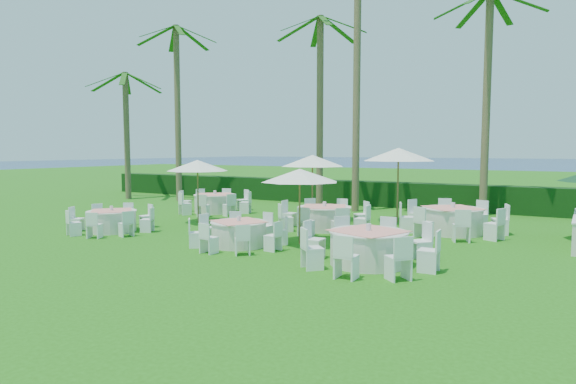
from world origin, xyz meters
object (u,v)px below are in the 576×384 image
banquet_table_c (368,247)px  banquet_table_e (324,217)px  umbrella_a (197,166)px  umbrella_b (300,175)px  umbrella_d (398,154)px  banquet_table_a (112,220)px  banquet_table_d (215,203)px  umbrella_c (312,161)px  banquet_table_f (453,220)px  banquet_table_b (239,233)px

banquet_table_c → banquet_table_e: (-3.12, 4.17, -0.01)m
umbrella_a → umbrella_b: 5.55m
banquet_table_e → banquet_table_c: bearing=-53.3°
banquet_table_c → umbrella_d: (-1.36, 6.97, 2.16)m
banquet_table_e → banquet_table_a: bearing=-147.5°
banquet_table_d → umbrella_b: 8.20m
umbrella_c → umbrella_d: 3.28m
banquet_table_a → umbrella_d: (7.91, 6.71, 2.22)m
banquet_table_e → banquet_table_f: 4.28m
banquet_table_b → umbrella_d: 7.48m
banquet_table_e → umbrella_a: umbrella_a is taller
banquet_table_b → banquet_table_e: size_ratio=0.89×
banquet_table_e → banquet_table_f: (4.05, 1.37, 0.03)m
umbrella_b → umbrella_d: bearing=76.8°
banquet_table_c → umbrella_b: umbrella_b is taller
umbrella_a → umbrella_b: bearing=-18.1°
umbrella_a → umbrella_b: umbrella_a is taller
umbrella_c → banquet_table_c: bearing=-53.0°
banquet_table_c → umbrella_b: bearing=151.4°
umbrella_b → banquet_table_a: bearing=-169.8°
banquet_table_c → umbrella_a: 8.71m
banquet_table_d → umbrella_a: 3.58m
banquet_table_c → umbrella_d: umbrella_d is taller
umbrella_c → banquet_table_d: bearing=179.1°
umbrella_b → banquet_table_f: bearing=48.8°
banquet_table_c → umbrella_c: umbrella_c is taller
banquet_table_c → banquet_table_f: size_ratio=0.98×
umbrella_d → banquet_table_a: bearing=-139.7°
umbrella_a → umbrella_d: size_ratio=0.84×
banquet_table_f → umbrella_a: 9.34m
banquet_table_b → umbrella_b: umbrella_b is taller
banquet_table_b → banquet_table_f: bearing=46.1°
umbrella_d → banquet_table_c: bearing=-79.0°
umbrella_b → umbrella_d: (1.29, 5.52, 0.57)m
banquet_table_d → umbrella_c: bearing=-0.9°
banquet_table_e → banquet_table_f: size_ratio=0.95×
banquet_table_a → banquet_table_f: bearing=27.4°
banquet_table_d → umbrella_c: size_ratio=1.25×
banquet_table_d → banquet_table_a: bearing=-89.6°
umbrella_a → umbrella_b: (5.28, -1.72, -0.15)m
umbrella_d → banquet_table_f: bearing=-31.7°
banquet_table_e → umbrella_a: (-4.81, -1.00, 1.76)m
banquet_table_b → umbrella_d: bearing=67.7°
umbrella_c → umbrella_a: bearing=-142.0°
banquet_table_d → umbrella_d: 8.30m
banquet_table_b → umbrella_d: (2.71, 6.61, 2.22)m
banquet_table_a → banquet_table_e: 7.29m
banquet_table_a → banquet_table_d: 5.71m
umbrella_a → umbrella_d: umbrella_d is taller
umbrella_a → banquet_table_a: bearing=-114.7°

